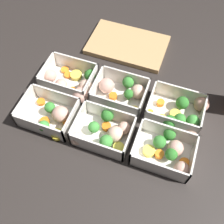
% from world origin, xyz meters
% --- Properties ---
extents(ground_plane, '(4.00, 4.00, 0.00)m').
position_xyz_m(ground_plane, '(0.00, 0.00, 0.00)').
color(ground_plane, '#282321').
extents(container_near_left, '(0.16, 0.14, 0.06)m').
position_xyz_m(container_near_left, '(-0.17, -0.07, 0.02)').
color(container_near_left, silver).
rests_on(container_near_left, ground_plane).
extents(container_near_center, '(0.17, 0.14, 0.06)m').
position_xyz_m(container_near_center, '(0.00, -0.07, 0.02)').
color(container_near_center, silver).
rests_on(container_near_center, ground_plane).
extents(container_near_right, '(0.17, 0.13, 0.06)m').
position_xyz_m(container_near_right, '(0.19, -0.07, 0.02)').
color(container_near_right, silver).
rests_on(container_near_right, ground_plane).
extents(container_far_left, '(0.19, 0.15, 0.06)m').
position_xyz_m(container_far_left, '(-0.16, 0.06, 0.02)').
color(container_far_left, silver).
rests_on(container_far_left, ground_plane).
extents(container_far_center, '(0.17, 0.13, 0.06)m').
position_xyz_m(container_far_center, '(0.00, 0.08, 0.02)').
color(container_far_center, silver).
rests_on(container_far_center, ground_plane).
extents(container_far_right, '(0.19, 0.16, 0.06)m').
position_xyz_m(container_far_right, '(0.20, 0.07, 0.03)').
color(container_far_right, silver).
rests_on(container_far_right, ground_plane).
extents(cutting_board, '(0.28, 0.18, 0.02)m').
position_xyz_m(cutting_board, '(-0.05, 0.30, 0.01)').
color(cutting_board, tan).
rests_on(cutting_board, ground_plane).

